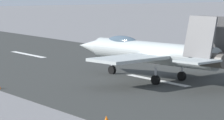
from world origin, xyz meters
TOP-DOWN VIEW (x-y plane):
  - ground_plane at (0.00, 0.00)m, footprint 400.00×400.00m
  - runway_strip at (-0.02, 0.00)m, footprint 240.00×26.00m
  - fighter_jet at (0.88, 0.19)m, footprint 17.91×13.93m
  - crew_person at (18.52, -8.82)m, footprint 0.70×0.36m
  - marker_cone_near at (-11.11, 12.80)m, footprint 0.44×0.44m

SIDE VIEW (x-z plane):
  - ground_plane at x=0.00m, z-range 0.00..0.00m
  - runway_strip at x=-0.02m, z-range 0.00..0.02m
  - marker_cone_near at x=-11.11m, z-range 0.00..0.55m
  - crew_person at x=18.52m, z-range 0.00..1.59m
  - fighter_jet at x=0.88m, z-range -0.41..5.17m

